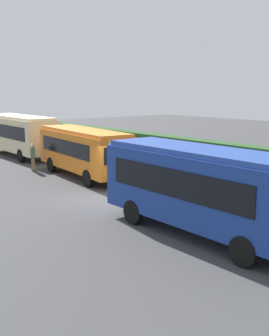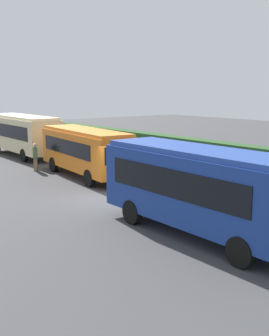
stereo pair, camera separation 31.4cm
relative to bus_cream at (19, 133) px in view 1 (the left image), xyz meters
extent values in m
plane|color=#424244|center=(15.90, -2.59, -1.91)|extent=(106.67, 106.67, 0.00)
cube|color=beige|center=(0.01, 0.00, -0.07)|extent=(9.52, 2.64, 2.58)
cube|color=#F8E8B2|center=(0.01, 0.00, 1.32)|extent=(9.23, 2.43, 0.20)
cube|color=black|center=(0.29, -1.28, 0.24)|extent=(7.40, 0.12, 1.03)
cube|color=black|center=(0.32, 1.28, 0.24)|extent=(7.40, 0.12, 1.03)
cylinder|color=black|center=(-2.92, 1.20, -1.41)|extent=(1.00, 0.29, 1.00)
cylinder|color=black|center=(2.93, -1.20, -1.41)|extent=(1.00, 0.29, 1.00)
cylinder|color=black|center=(2.96, 1.13, -1.41)|extent=(1.00, 0.29, 1.00)
sphere|color=silver|center=(-4.76, 0.75, -1.01)|extent=(0.22, 0.22, 0.22)
cube|color=orange|center=(10.71, -0.45, -0.23)|extent=(8.81, 3.11, 2.25)
cube|color=orange|center=(10.71, -0.45, 0.99)|extent=(8.54, 2.90, 0.20)
cube|color=black|center=(10.52, 0.75, 0.04)|extent=(6.71, 0.65, 0.90)
cube|color=black|center=(10.31, -1.60, 0.04)|extent=(6.71, 0.65, 0.90)
cube|color=black|center=(15.03, -0.85, 0.04)|extent=(0.21, 1.91, 0.95)
cube|color=silver|center=(15.03, -0.85, 0.71)|extent=(0.16, 1.28, 0.28)
cylinder|color=black|center=(13.47, 0.37, -1.41)|extent=(1.02, 0.37, 1.00)
cylinder|color=black|center=(13.28, -1.76, -1.41)|extent=(1.02, 0.37, 1.00)
cylinder|color=black|center=(8.14, 0.85, -1.41)|extent=(1.02, 0.37, 1.00)
cylinder|color=black|center=(7.95, -1.27, -1.41)|extent=(1.02, 0.37, 1.00)
sphere|color=silver|center=(15.10, -0.21, -1.01)|extent=(0.22, 0.22, 0.22)
sphere|color=silver|center=(14.98, -1.49, -1.01)|extent=(0.22, 0.22, 0.22)
cube|color=navy|center=(22.99, -2.84, -0.08)|extent=(8.97, 2.50, 2.55)
cube|color=#2747A0|center=(22.99, -2.84, 1.29)|extent=(8.70, 2.30, 0.20)
cube|color=black|center=(22.70, -1.59, 0.22)|extent=(6.99, 0.06, 1.02)
cube|color=black|center=(22.69, -4.09, 0.22)|extent=(6.99, 0.06, 1.02)
cylinder|color=black|center=(25.77, -3.98, -1.41)|extent=(1.00, 0.28, 1.00)
cylinder|color=black|center=(20.22, -1.70, -1.41)|extent=(1.00, 0.28, 1.00)
cylinder|color=black|center=(20.21, -3.97, -1.41)|extent=(1.00, 0.28, 1.00)
cube|color=olive|center=(6.76, -2.02, -1.48)|extent=(0.36, 0.35, 0.86)
cube|color=#4C6B47|center=(6.76, -2.02, -0.67)|extent=(0.51, 0.44, 0.76)
sphere|color=beige|center=(6.76, -2.02, -0.17)|extent=(0.24, 0.24, 0.24)
cube|color=olive|center=(20.88, -0.25, -1.53)|extent=(0.30, 0.33, 0.76)
cube|color=silver|center=(20.88, -0.25, -0.81)|extent=(0.36, 0.49, 0.67)
sphere|color=brown|center=(20.88, -0.25, -0.37)|extent=(0.21, 0.21, 0.21)
cube|color=#2B5327|center=(15.90, 9.70, -1.08)|extent=(65.34, 1.36, 1.66)
camera|label=1|loc=(33.68, -14.51, 3.51)|focal=46.48mm
camera|label=2|loc=(33.87, -14.26, 3.51)|focal=46.48mm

